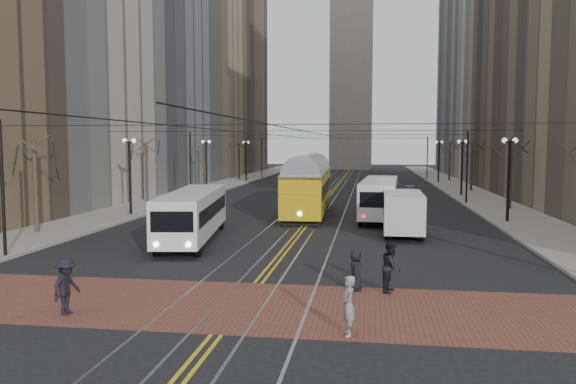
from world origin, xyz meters
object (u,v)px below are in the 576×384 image
(streetcar, at_px, (309,191))
(pedestrian_a, at_px, (356,270))
(pedestrian_d, at_px, (66,286))
(sedan_grey, at_px, (411,191))
(pedestrian_c, at_px, (392,267))
(sedan_silver, at_px, (367,195))
(cargo_van, at_px, (403,214))
(clock_tower, at_px, (352,2))
(transit_bus, at_px, (193,216))
(rear_bus, at_px, (380,199))
(pedestrian_b, at_px, (348,306))

(streetcar, xyz_separation_m, pedestrian_a, (4.32, -23.12, -1.02))
(streetcar, height_order, pedestrian_d, streetcar)
(sedan_grey, distance_m, pedestrian_c, 36.99)
(pedestrian_d, bearing_deg, sedan_silver, -6.80)
(streetcar, distance_m, sedan_grey, 16.37)
(cargo_van, distance_m, pedestrian_a, 13.27)
(pedestrian_c, distance_m, pedestrian_d, 11.23)
(clock_tower, relative_size, sedan_grey, 16.42)
(pedestrian_a, xyz_separation_m, pedestrian_d, (-9.07, -4.32, 0.15))
(transit_bus, bearing_deg, streetcar, 61.84)
(transit_bus, xyz_separation_m, pedestrian_c, (10.64, -9.49, -0.45))
(sedan_silver, relative_size, pedestrian_d, 2.32)
(clock_tower, xyz_separation_m, sedan_silver, (4.00, -71.80, -35.27))
(sedan_grey, xyz_separation_m, pedestrian_c, (-3.23, -36.85, 0.27))
(streetcar, xyz_separation_m, pedestrian_c, (5.62, -23.12, -0.84))
(sedan_silver, xyz_separation_m, pedestrian_d, (-9.25, -36.01, 0.23))
(sedan_silver, distance_m, pedestrian_d, 37.18)
(transit_bus, height_order, pedestrian_d, transit_bus)
(pedestrian_a, bearing_deg, transit_bus, 46.00)
(rear_bus, relative_size, pedestrian_b, 6.39)
(rear_bus, relative_size, cargo_van, 1.89)
(sedan_silver, bearing_deg, rear_bus, -92.75)
(pedestrian_b, distance_m, pedestrian_d, 9.01)
(cargo_van, bearing_deg, sedan_grey, 85.88)
(pedestrian_b, bearing_deg, cargo_van, 160.70)
(cargo_van, relative_size, sedan_grey, 1.45)
(cargo_van, xyz_separation_m, pedestrian_a, (-2.43, -13.04, -0.52))
(rear_bus, bearing_deg, pedestrian_a, -89.76)
(sedan_silver, relative_size, pedestrian_a, 2.78)
(clock_tower, distance_m, cargo_van, 97.08)
(rear_bus, bearing_deg, pedestrian_d, -108.76)
(sedan_grey, distance_m, sedan_silver, 6.75)
(pedestrian_d, bearing_deg, rear_bus, -14.67)
(transit_bus, relative_size, pedestrian_b, 6.52)
(clock_tower, relative_size, pedestrian_d, 36.28)
(sedan_silver, bearing_deg, cargo_van, -91.07)
(streetcar, xyz_separation_m, rear_bus, (5.50, -2.41, -0.36))
(streetcar, distance_m, rear_bus, 6.02)
(transit_bus, bearing_deg, cargo_van, 8.81)
(pedestrian_a, relative_size, pedestrian_c, 0.81)
(sedan_silver, bearing_deg, streetcar, -125.64)
(cargo_van, height_order, pedestrian_d, cargo_van)
(cargo_van, distance_m, sedan_grey, 23.91)
(pedestrian_a, bearing_deg, sedan_silver, 1.15)
(transit_bus, relative_size, pedestrian_c, 5.95)
(sedan_grey, height_order, pedestrian_b, pedestrian_b)
(clock_tower, bearing_deg, pedestrian_d, -92.79)
(sedan_silver, height_order, pedestrian_a, pedestrian_a)
(streetcar, distance_m, pedestrian_b, 28.45)
(cargo_van, bearing_deg, rear_bus, 100.18)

